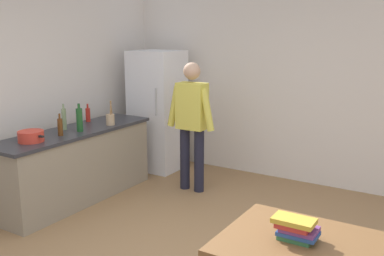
{
  "coord_description": "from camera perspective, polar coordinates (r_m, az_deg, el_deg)",
  "views": [
    {
      "loc": [
        2.01,
        -2.95,
        2.12
      ],
      "look_at": [
        -0.57,
        1.24,
        1.01
      ],
      "focal_mm": 41.48,
      "sensor_mm": 36.0,
      "label": 1
    }
  ],
  "objects": [
    {
      "name": "bottle_wine_green",
      "position": [
        5.51,
        -14.27,
        1.06
      ],
      "size": [
        0.08,
        0.08,
        0.34
      ],
      "color": "#1E5123",
      "rests_on": "kitchen_counter"
    },
    {
      "name": "kitchen_counter",
      "position": [
        5.73,
        -14.65,
        -4.63
      ],
      "size": [
        0.64,
        2.2,
        0.9
      ],
      "color": "gray",
      "rests_on": "ground_plane"
    },
    {
      "name": "bottle_beer_brown",
      "position": [
        5.35,
        -16.59,
        0.16
      ],
      "size": [
        0.06,
        0.06,
        0.26
      ],
      "color": "#5B3314",
      "rests_on": "kitchen_counter"
    },
    {
      "name": "cooking_pot",
      "position": [
        5.18,
        -20.0,
        -1.01
      ],
      "size": [
        0.4,
        0.28,
        0.12
      ],
      "color": "red",
      "rests_on": "kitchen_counter"
    },
    {
      "name": "book_stack",
      "position": [
        3.07,
        13.25,
        -12.5
      ],
      "size": [
        0.29,
        0.19,
        0.15
      ],
      "color": "#387A47",
      "rests_on": "dining_table"
    },
    {
      "name": "refrigerator",
      "position": [
        6.74,
        -4.44,
        2.23
      ],
      "size": [
        0.7,
        0.67,
        1.8
      ],
      "color": "white",
      "rests_on": "ground_plane"
    },
    {
      "name": "utensil_jar",
      "position": [
        5.8,
        -10.46,
        1.14
      ],
      "size": [
        0.11,
        0.11,
        0.32
      ],
      "color": "tan",
      "rests_on": "kitchen_counter"
    },
    {
      "name": "bottle_vinegar_tall",
      "position": [
        5.65,
        -16.13,
        1.14
      ],
      "size": [
        0.06,
        0.06,
        0.32
      ],
      "color": "gray",
      "rests_on": "kitchen_counter"
    },
    {
      "name": "person",
      "position": [
        5.75,
        -0.03,
        1.25
      ],
      "size": [
        0.7,
        0.22,
        1.7
      ],
      "color": "#1E1E2D",
      "rests_on": "ground_plane"
    },
    {
      "name": "bottle_sauce_red",
      "position": [
        6.07,
        -13.23,
        1.69
      ],
      "size": [
        0.06,
        0.06,
        0.24
      ],
      "color": "#B22319",
      "rests_on": "kitchen_counter"
    },
    {
      "name": "wall_back",
      "position": [
        6.33,
        12.95,
        5.39
      ],
      "size": [
        6.4,
        0.12,
        2.7
      ],
      "primitive_type": "cube",
      "color": "silver",
      "rests_on": "ground_plane"
    }
  ]
}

